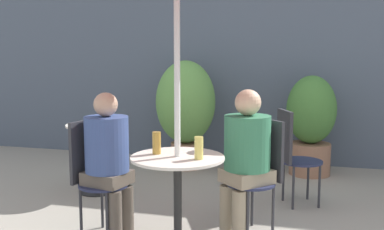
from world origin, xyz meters
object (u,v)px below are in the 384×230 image
Objects in this scene: seated_person_0 at (246,151)px; beer_glass_0 at (199,148)px; bistro_chair_3 at (292,150)px; beer_glass_1 at (157,143)px; potted_plant_0 at (186,106)px; potted_plant_1 at (311,122)px; cafe_table_near at (178,183)px; seated_person_1 at (108,153)px; bistro_chair_1 at (94,169)px; bistro_chair_0 at (260,167)px; cafe_table_far at (96,144)px.

seated_person_0 is 7.43× the size of beer_glass_0.
bistro_chair_3 is at bearing 67.04° from beer_glass_0.
potted_plant_0 is (-0.47, 2.43, -0.01)m from beer_glass_1.
potted_plant_0 reaches higher than potted_plant_1.
potted_plant_1 is at bearing 70.38° from cafe_table_near.
seated_person_1 reaches higher than beer_glass_1.
cafe_table_near is 0.65m from seated_person_1.
bistro_chair_1 is 5.68× the size of beer_glass_1.
potted_plant_1 is at bearing 119.74° from seated_person_0.
cafe_table_near is 0.33m from beer_glass_1.
bistro_chair_1 is 1.00m from beer_glass_0.
bistro_chair_0 is at bearing -58.02° from potted_plant_0.
beer_glass_0 is (-0.36, -0.62, 0.27)m from bistro_chair_0.
beer_glass_1 is (-0.70, -0.54, 0.27)m from bistro_chair_0.
cafe_table_near is 4.57× the size of beer_glass_0.
potted_plant_1 is (1.09, 2.53, -0.16)m from beer_glass_1.
bistro_chair_3 is 1.82m from seated_person_1.
cafe_table_far is 0.78× the size of bistro_chair_0.
potted_plant_1 is at bearing 31.45° from cafe_table_far.
bistro_chair_3 is (1.52, 1.16, 0.00)m from bistro_chair_1.
potted_plant_1 is at bearing 74.09° from beer_glass_0.
bistro_chair_0 is 2.03m from potted_plant_1.
bistro_chair_1 is at bearing 90.00° from seated_person_1.
cafe_table_near is 2.73m from potted_plant_1.
seated_person_1 is at bearing 166.75° from beer_glass_0.
bistro_chair_1 is 0.79× the size of seated_person_0.
bistro_chair_3 is at bearing -36.12° from seated_person_1.
beer_glass_0 is 0.13× the size of potted_plant_1.
bistro_chair_1 is at bearing -120.00° from bistro_chair_0.
bistro_chair_0 is at bearing 47.21° from cafe_table_near.
bistro_chair_3 is 5.68× the size of beer_glass_1.
seated_person_1 is 0.47m from beer_glass_1.
cafe_table_near is 0.65m from seated_person_0.
seated_person_0 is at bearing 63.16° from beer_glass_0.
cafe_table_near is 0.78m from bistro_chair_1.
seated_person_1 is at bearing 166.97° from beer_glass_1.
cafe_table_near is 1.53m from bistro_chair_3.
bistro_chair_1 reaches higher than beer_glass_1.
bistro_chair_1 is at bearing -123.64° from seated_person_0.
cafe_table_far is at bearing 136.23° from cafe_table_near.
cafe_table_far is at bearing 132.97° from beer_glass_1.
bistro_chair_1 is 0.80× the size of seated_person_1.
bistro_chair_0 reaches higher than cafe_table_near.
bistro_chair_0 is 0.93m from beer_glass_1.
beer_glass_0 is at bearing -13.52° from beer_glass_1.
bistro_chair_0 is 1.23m from seated_person_1.
beer_glass_0 is at bearing -14.88° from cafe_table_near.
potted_plant_1 reaches higher than bistro_chair_0.
beer_glass_0 is (0.17, -0.05, 0.28)m from cafe_table_near.
seated_person_1 is (-0.61, 0.14, 0.15)m from cafe_table_near.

